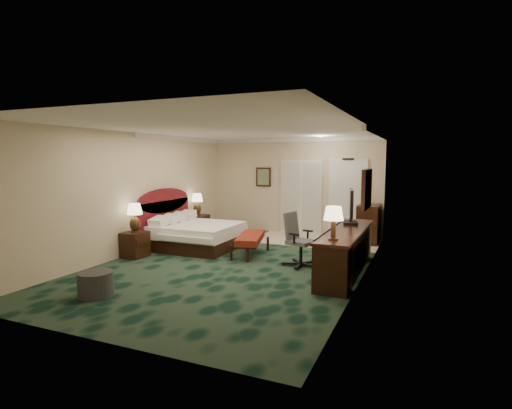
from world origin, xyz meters
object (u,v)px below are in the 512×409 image
at_px(lamp_near, 135,218).
at_px(bed_bench, 251,245).
at_px(lamp_far, 197,204).
at_px(ottoman, 96,284).
at_px(nightstand_near, 135,244).
at_px(minibar, 369,224).
at_px(tv, 351,207).
at_px(desk_chair, 301,240).
at_px(bed, 198,236).
at_px(desk, 346,252).
at_px(nightstand_far, 198,226).

xyz_separation_m(lamp_near, bed_bench, (2.22, 1.13, -0.63)).
relative_size(lamp_far, ottoman, 1.11).
distance_m(nightstand_near, bed_bench, 2.51).
distance_m(lamp_near, ottoman, 2.57).
height_order(bed_bench, minibar, minibar).
distance_m(ottoman, tv, 4.87).
bearing_deg(desk_chair, bed, -176.87).
xyz_separation_m(desk, minibar, (0.02, 3.00, 0.08)).
bearing_deg(bed, ottoman, -84.66).
bearing_deg(minibar, desk_chair, -108.24).
bearing_deg(lamp_far, nightstand_near, -89.75).
distance_m(bed, lamp_near, 1.62).
bearing_deg(nightstand_near, nightstand_far, 89.63).
xyz_separation_m(lamp_near, desk_chair, (3.50, 0.71, -0.33)).
height_order(bed_bench, desk, desk).
distance_m(bed, ottoman, 3.56).
bearing_deg(bed, desk, -11.92).
distance_m(bed_bench, minibar, 3.29).
relative_size(bed, minibar, 1.89).
bearing_deg(tv, desk, -97.44).
relative_size(lamp_far, minibar, 0.61).
bearing_deg(nightstand_near, bed_bench, 26.66).
xyz_separation_m(desk, desk_chair, (-0.92, 0.17, 0.12)).
bearing_deg(nightstand_near, minibar, 38.46).
bearing_deg(minibar, nightstand_far, -167.66).
bearing_deg(nightstand_near, ottoman, -63.67).
relative_size(bed_bench, desk_chair, 1.28).
height_order(lamp_near, bed_bench, lamp_near).
bearing_deg(nightstand_far, desk, -24.72).
bearing_deg(minibar, lamp_near, -141.34).
bearing_deg(tv, nightstand_near, -175.68).
relative_size(bed, nightstand_near, 3.34).
relative_size(ottoman, desk_chair, 0.50).
bearing_deg(tv, ottoman, -144.69).
distance_m(lamp_far, bed_bench, 2.76).
relative_size(bed_bench, tv, 1.50).
bearing_deg(nightstand_near, lamp_far, 90.25).
distance_m(lamp_far, minibar, 4.58).
bearing_deg(lamp_far, minibar, 12.00).
bearing_deg(desk_chair, minibar, 87.34).
bearing_deg(ottoman, lamp_near, 115.92).
xyz_separation_m(nightstand_near, desk, (4.43, 0.53, 0.13)).
bearing_deg(nightstand_far, bed, -58.90).
height_order(lamp_near, tv, tv).
xyz_separation_m(lamp_far, bed_bench, (2.25, -1.46, -0.66)).
relative_size(bed_bench, ottoman, 2.55).
bearing_deg(ottoman, bed, 95.34).
height_order(bed, desk_chair, desk_chair).
relative_size(bed, bed_bench, 1.35).
bearing_deg(nightstand_far, desk_chair, -28.05).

